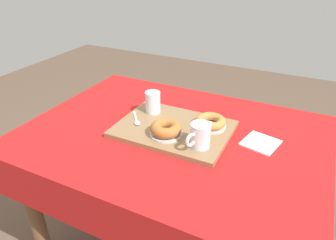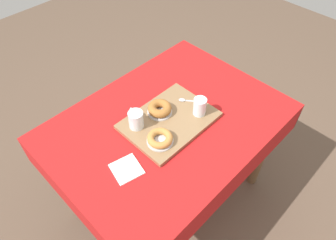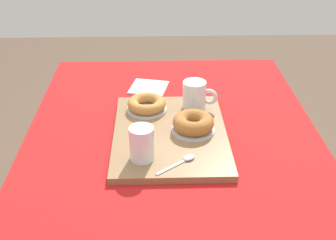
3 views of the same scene
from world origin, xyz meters
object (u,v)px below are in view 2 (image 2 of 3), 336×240
Objects in this scene: dining_table at (168,134)px; water_glass_near at (200,107)px; tea_mug_left at (136,120)px; paper_napkin at (127,169)px; serving_tray at (170,120)px; sugar_donut_left at (159,109)px; teaspoon_near at (185,100)px; donut_plate_left at (159,112)px; sugar_donut_right at (160,138)px; donut_plate_right at (160,141)px.

water_glass_near reaches higher than dining_table.
tea_mug_left is 0.24m from paper_napkin.
sugar_donut_left is at bearing -83.82° from serving_tray.
sugar_donut_left is 0.96× the size of paper_napkin.
teaspoon_near is (-0.01, -0.11, -0.04)m from water_glass_near.
dining_table is 0.35m from paper_napkin.
donut_plate_left is at bearing 0.00° from sugar_donut_left.
donut_plate_left is (0.14, -0.14, -0.04)m from water_glass_near.
serving_tray is at bearing -153.13° from sugar_donut_right.
tea_mug_left is at bearing -27.54° from dining_table.
serving_tray is at bearing -153.13° from donut_plate_right.
donut_plate_right is at bearing 46.67° from donut_plate_left.
serving_tray is at bearing 117.57° from dining_table.
sugar_donut_right is at bearing 26.87° from serving_tray.
serving_tray is 4.77× the size of water_glass_near.
sugar_donut_right reaches higher than donut_plate_right.
tea_mug_left is 1.17× the size of water_glass_near.
serving_tray is 0.16m from water_glass_near.
teaspoon_near reaches higher than donut_plate_left.
sugar_donut_right is (0.00, 0.00, 0.02)m from donut_plate_right.
donut_plate_right is 0.20m from paper_napkin.
sugar_donut_left is at bearing -46.35° from water_glass_near.
water_glass_near is 0.75× the size of paper_napkin.
sugar_donut_right is (-0.01, 0.15, -0.02)m from tea_mug_left.
paper_napkin is at bearing 37.75° from tea_mug_left.
serving_tray is 3.71× the size of sugar_donut_left.
water_glass_near is 0.74× the size of donut_plate_right.
water_glass_near is (-0.27, 0.16, -0.00)m from tea_mug_left.
sugar_donut_left is 1.09× the size of teaspoon_near.
sugar_donut_right is at bearing 46.67° from donut_plate_left.
water_glass_near is 0.74× the size of donut_plate_left.
tea_mug_left reaches higher than dining_table.
water_glass_near is 0.78× the size of sugar_donut_right.
paper_napkin is (0.20, -0.00, -0.02)m from donut_plate_right.
donut_plate_right is (0.13, 0.08, 0.13)m from dining_table.
dining_table is 9.84× the size of sugar_donut_right.
teaspoon_near is at bearing -160.09° from donut_plate_right.
sugar_donut_left is 0.16m from teaspoon_near.
donut_plate_right reaches higher than serving_tray.
donut_plate_right is (-0.01, 0.15, -0.04)m from tea_mug_left.
dining_table is 0.21m from sugar_donut_right.
dining_table is at bearing 60.65° from teaspoon_near.
donut_plate_left is at bearing 39.15° from teaspoon_near.
serving_tray is 0.17m from tea_mug_left.
dining_table is at bearing -62.43° from serving_tray.
teaspoon_near is at bearing -160.09° from sugar_donut_right.
sugar_donut_right is 0.96× the size of paper_napkin.
teaspoon_near is at bearing -167.13° from serving_tray.
tea_mug_left reaches higher than paper_napkin.
serving_tray is at bearing -30.75° from water_glass_near.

